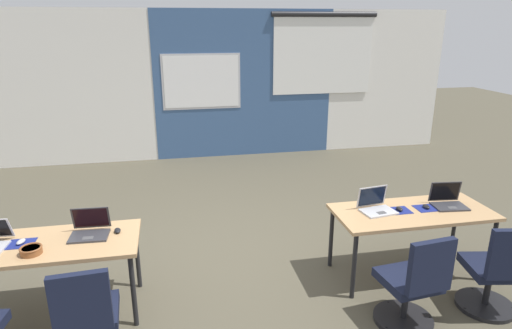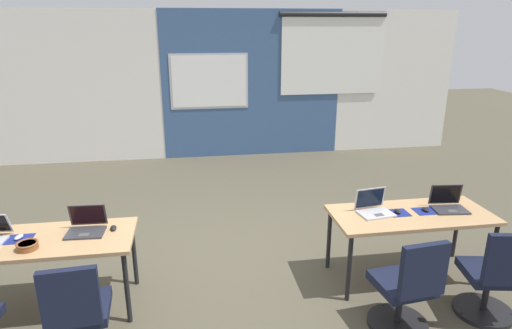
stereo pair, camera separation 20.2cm
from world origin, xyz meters
The scene contains 18 objects.
ground_plane centered at (0.00, 0.00, 0.00)m, with size 24.00×24.00×0.00m.
back_wall_assembly centered at (0.05, 4.20, 1.41)m, with size 10.00×0.27×2.80m.
desk_near_left centered at (-1.75, -0.60, 0.66)m, with size 1.60×0.70×0.72m.
desk_near_right centered at (1.75, -0.60, 0.66)m, with size 1.60×0.70×0.72m.
laptop_near_left_inner centered at (-1.38, -0.51, 0.77)m, with size 0.34×0.30×0.23m.
mouse_near_left_inner centered at (-1.14, -0.51, 0.74)m, with size 0.07×0.11×0.03m.
chair_near_left_inner centered at (-1.31, -1.33, 0.38)m, with size 0.52×0.55×0.92m.
laptop_near_right_inner centered at (1.38, -0.53, 0.77)m, with size 0.37×0.31×0.24m.
mousepad_near_right_inner centered at (1.61, -0.57, 0.72)m, with size 0.22×0.19×0.00m.
mouse_near_right_inner centered at (1.61, -0.57, 0.74)m, with size 0.07×0.11×0.03m.
chair_near_right_inner centered at (1.32, -1.39, 0.38)m, with size 0.52×0.56×0.92m.
mousepad_near_left_end centered at (-1.93, -0.57, 0.72)m, with size 0.22×0.19×0.00m.
mouse_near_left_end centered at (-1.93, -0.57, 0.74)m, with size 0.08×0.11×0.03m.
laptop_near_right_end centered at (2.17, -0.56, 0.77)m, with size 0.36×0.30×0.24m.
mousepad_near_right_end centered at (1.91, -0.58, 0.72)m, with size 0.22×0.19×0.00m.
mouse_near_right_end centered at (1.91, -0.58, 0.74)m, with size 0.06×0.10×0.03m.
chair_near_right_end centered at (2.16, -1.35, 0.38)m, with size 0.52×0.57×0.92m.
snack_bowl centered at (-1.80, -0.77, 0.76)m, with size 0.18×0.18×0.06m.
Camera 2 is at (-0.42, -4.30, 2.52)m, focal length 30.58 mm.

